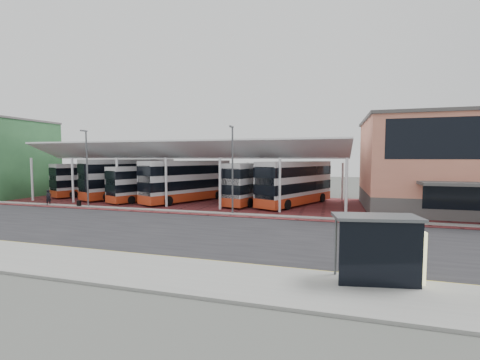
{
  "coord_description": "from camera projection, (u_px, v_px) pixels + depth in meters",
  "views": [
    {
      "loc": [
        10.7,
        -21.6,
        5.24
      ],
      "look_at": [
        1.91,
        9.1,
        3.0
      ],
      "focal_mm": 24.0,
      "sensor_mm": 36.0,
      "label": 1
    }
  ],
  "objects": [
    {
      "name": "bus_shelter",
      "position": [
        386.0,
        243.0,
        12.81
      ],
      "size": [
        3.61,
        2.12,
        2.74
      ],
      "rotation": [
        0.0,
        0.0,
        0.17
      ],
      "color": "black",
      "rests_on": "sidewalk"
    },
    {
      "name": "bus_0",
      "position": [
        95.0,
        179.0,
        44.04
      ],
      "size": [
        6.58,
        10.68,
        4.37
      ],
      "rotation": [
        0.0,
        0.0,
        -0.42
      ],
      "color": "#BEBDC0",
      "rests_on": "forecourt"
    },
    {
      "name": "bus_5",
      "position": [
        296.0,
        183.0,
        35.13
      ],
      "size": [
        7.34,
        11.58,
        4.76
      ],
      "rotation": [
        0.0,
        0.0,
        -0.44
      ],
      "color": "#BEBDC0",
      "rests_on": "forecourt"
    },
    {
      "name": "suitcase",
      "position": [
        79.0,
        204.0,
        33.85
      ],
      "size": [
        0.38,
        0.27,
        0.65
      ],
      "primitive_type": "cube",
      "color": "black",
      "rests_on": "forecourt"
    },
    {
      "name": "road",
      "position": [
        176.0,
        230.0,
        23.06
      ],
      "size": [
        120.0,
        14.0,
        0.02
      ],
      "primitive_type": "cube",
      "color": "black",
      "rests_on": "ground"
    },
    {
      "name": "yellow_line_near",
      "position": [
        124.0,
        254.0,
        17.31
      ],
      "size": [
        120.0,
        0.12,
        0.01
      ],
      "primitive_type": "cube",
      "color": "gold",
      "rests_on": "road"
    },
    {
      "name": "canopy",
      "position": [
        188.0,
        153.0,
        38.63
      ],
      "size": [
        37.0,
        11.63,
        7.07
      ],
      "color": "white",
      "rests_on": "ground"
    },
    {
      "name": "north_kerb",
      "position": [
        212.0,
        213.0,
        29.96
      ],
      "size": [
        120.0,
        0.8,
        0.14
      ],
      "primitive_type": "cube",
      "color": "gray",
      "rests_on": "ground"
    },
    {
      "name": "shop_green",
      "position": [
        13.0,
        159.0,
        42.43
      ],
      "size": [
        6.4,
        10.2,
        10.22
      ],
      "color": "#2E6035",
      "rests_on": "ground"
    },
    {
      "name": "bus_4",
      "position": [
        254.0,
        183.0,
        36.73
      ],
      "size": [
        5.05,
        11.36,
        4.56
      ],
      "rotation": [
        0.0,
        0.0,
        -0.23
      ],
      "color": "#BEBDC0",
      "rests_on": "forecourt"
    },
    {
      "name": "bus_2",
      "position": [
        149.0,
        183.0,
        38.83
      ],
      "size": [
        6.1,
        10.18,
        4.15
      ],
      "rotation": [
        0.0,
        0.0,
        -0.4
      ],
      "color": "#BEBDC0",
      "rests_on": "forecourt"
    },
    {
      "name": "yellow_line_far",
      "position": [
        127.0,
        253.0,
        17.6
      ],
      "size": [
        120.0,
        0.12,
        0.01
      ],
      "primitive_type": "cube",
      "color": "gold",
      "rests_on": "road"
    },
    {
      "name": "sidewalk",
      "position": [
        98.0,
        265.0,
        15.39
      ],
      "size": [
        120.0,
        4.0,
        0.14
      ],
      "primitive_type": "cube",
      "color": "gray",
      "rests_on": "ground"
    },
    {
      "name": "pedestrian",
      "position": [
        49.0,
        197.0,
        34.91
      ],
      "size": [
        0.48,
        0.66,
        1.69
      ],
      "primitive_type": "imported",
      "rotation": [
        0.0,
        0.0,
        1.45
      ],
      "color": "black",
      "rests_on": "forecourt"
    },
    {
      "name": "lamp_west",
      "position": [
        87.0,
        166.0,
        33.58
      ],
      "size": [
        0.16,
        0.9,
        8.07
      ],
      "color": "#4F5256",
      "rests_on": "ground"
    },
    {
      "name": "forecourt",
      "position": [
        250.0,
        204.0,
        35.94
      ],
      "size": [
        72.0,
        16.0,
        0.06
      ],
      "primitive_type": "cube",
      "color": "maroon",
      "rests_on": "ground"
    },
    {
      "name": "ground",
      "position": [
        182.0,
        228.0,
        24.02
      ],
      "size": [
        140.0,
        140.0,
        0.0
      ],
      "primitive_type": "plane",
      "color": "#474944"
    },
    {
      "name": "bus_3",
      "position": [
        188.0,
        181.0,
        37.9
      ],
      "size": [
        7.53,
        11.69,
        4.82
      ],
      "rotation": [
        0.0,
        0.0,
        -0.45
      ],
      "color": "#BEBDC0",
      "rests_on": "forecourt"
    },
    {
      "name": "bus_1",
      "position": [
        130.0,
        179.0,
        41.49
      ],
      "size": [
        7.5,
        12.13,
        4.97
      ],
      "rotation": [
        0.0,
        0.0,
        -0.43
      ],
      "color": "#BEBDC0",
      "rests_on": "forecourt"
    },
    {
      "name": "lamp_east",
      "position": [
        232.0,
        167.0,
        29.18
      ],
      "size": [
        0.16,
        0.9,
        8.07
      ],
      "color": "#4F5256",
      "rests_on": "ground"
    },
    {
      "name": "terminal",
      "position": [
        465.0,
        164.0,
        30.73
      ],
      "size": [
        18.4,
        14.4,
        9.25
      ],
      "color": "#4E4B49",
      "rests_on": "ground"
    }
  ]
}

